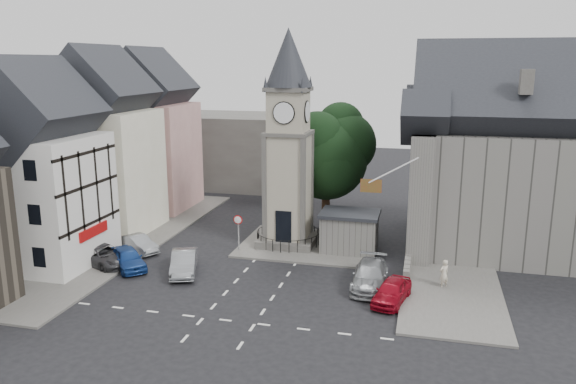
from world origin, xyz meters
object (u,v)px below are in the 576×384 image
(stone_shelter, at_px, (350,232))
(car_east_red, at_px, (392,291))
(car_west_blue, at_px, (128,258))
(pedestrian, at_px, (444,274))
(clock_tower, at_px, (288,141))

(stone_shelter, relative_size, car_east_red, 1.06)
(car_west_blue, xyz_separation_m, car_east_red, (17.95, -1.24, -0.04))
(stone_shelter, relative_size, pedestrian, 2.26)
(clock_tower, xyz_separation_m, stone_shelter, (4.80, -0.49, -6.57))
(car_west_blue, relative_size, car_east_red, 1.05)
(car_west_blue, bearing_deg, car_east_red, -49.21)
(car_west_blue, distance_m, car_east_red, 17.99)
(stone_shelter, distance_m, car_west_blue, 15.95)
(stone_shelter, distance_m, car_east_red, 9.19)
(car_east_red, bearing_deg, pedestrian, 56.35)
(car_west_blue, xyz_separation_m, pedestrian, (20.95, 1.63, 0.22))
(stone_shelter, xyz_separation_m, pedestrian, (6.70, -5.50, -0.60))
(stone_shelter, xyz_separation_m, car_west_blue, (-14.25, -7.13, -0.82))
(stone_shelter, distance_m, pedestrian, 8.69)
(stone_shelter, relative_size, car_west_blue, 1.01)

